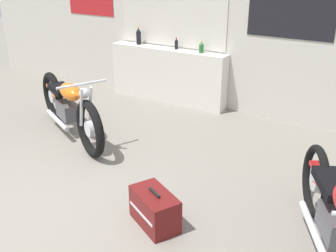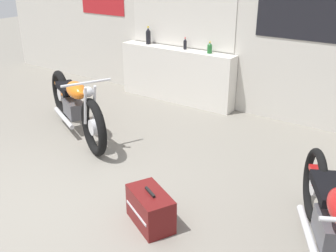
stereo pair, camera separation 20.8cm
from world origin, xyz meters
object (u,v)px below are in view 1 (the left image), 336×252
object	(u,v)px
bottle_center	(201,48)
bottle_leftmost	(139,36)
motorcycle_orange	(69,107)
hard_case_darkred	(155,209)
bottle_left_center	(176,44)

from	to	relation	value
bottle_center	bottle_leftmost	bearing A→B (deg)	178.98
motorcycle_orange	hard_case_darkred	size ratio (longest dim) A/B	3.49
bottle_center	hard_case_darkred	bearing A→B (deg)	-70.23
hard_case_darkred	motorcycle_orange	bearing A→B (deg)	153.13
bottle_left_center	hard_case_darkred	world-z (taller)	bottle_left_center
bottle_left_center	bottle_center	xyz separation A→B (m)	(0.49, -0.03, -0.00)
bottle_center	motorcycle_orange	xyz separation A→B (m)	(-1.03, -2.00, -0.57)
bottle_left_center	motorcycle_orange	size ratio (longest dim) A/B	0.10
bottle_left_center	motorcycle_orange	xyz separation A→B (m)	(-0.55, -2.03, -0.58)
motorcycle_orange	bottle_center	bearing A→B (deg)	62.72
hard_case_darkred	bottle_left_center	bearing A→B (deg)	117.11
bottle_leftmost	bottle_center	size ratio (longest dim) A/B	1.66
hard_case_darkred	bottle_leftmost	bearing A→B (deg)	127.24
bottle_center	motorcycle_orange	world-z (taller)	bottle_center
bottle_leftmost	hard_case_darkred	bearing A→B (deg)	-52.76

